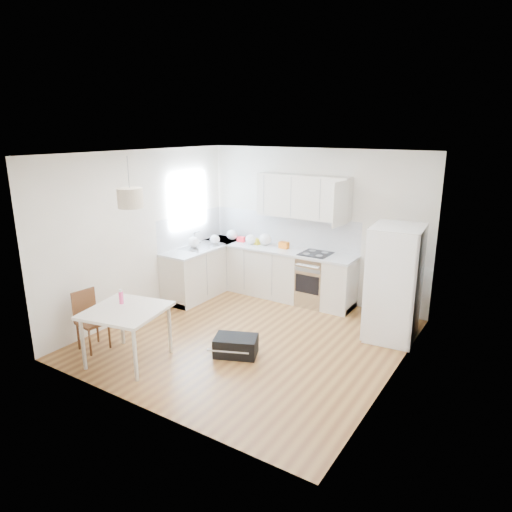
{
  "coord_description": "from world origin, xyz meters",
  "views": [
    {
      "loc": [
        3.41,
        -5.18,
        3.03
      ],
      "look_at": [
        -0.14,
        0.4,
        1.16
      ],
      "focal_mm": 32.0,
      "sensor_mm": 36.0,
      "label": 1
    }
  ],
  "objects_px": {
    "dining_chair": "(92,321)",
    "gym_bag": "(236,346)",
    "refrigerator": "(395,283)",
    "dining_table": "(126,315)"
  },
  "relations": [
    {
      "from": "refrigerator",
      "to": "dining_table",
      "type": "height_order",
      "value": "refrigerator"
    },
    {
      "from": "dining_table",
      "to": "dining_chair",
      "type": "height_order",
      "value": "dining_chair"
    },
    {
      "from": "gym_bag",
      "to": "dining_chair",
      "type": "bearing_deg",
      "value": -175.79
    },
    {
      "from": "dining_chair",
      "to": "gym_bag",
      "type": "xyz_separation_m",
      "value": [
        1.8,
        0.93,
        -0.29
      ]
    },
    {
      "from": "refrigerator",
      "to": "dining_chair",
      "type": "height_order",
      "value": "refrigerator"
    },
    {
      "from": "refrigerator",
      "to": "gym_bag",
      "type": "bearing_deg",
      "value": -139.1
    },
    {
      "from": "dining_chair",
      "to": "dining_table",
      "type": "bearing_deg",
      "value": 8.89
    },
    {
      "from": "refrigerator",
      "to": "dining_table",
      "type": "relative_size",
      "value": 1.52
    },
    {
      "from": "dining_table",
      "to": "dining_chair",
      "type": "distance_m",
      "value": 0.72
    },
    {
      "from": "refrigerator",
      "to": "dining_table",
      "type": "bearing_deg",
      "value": -142.05
    }
  ]
}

